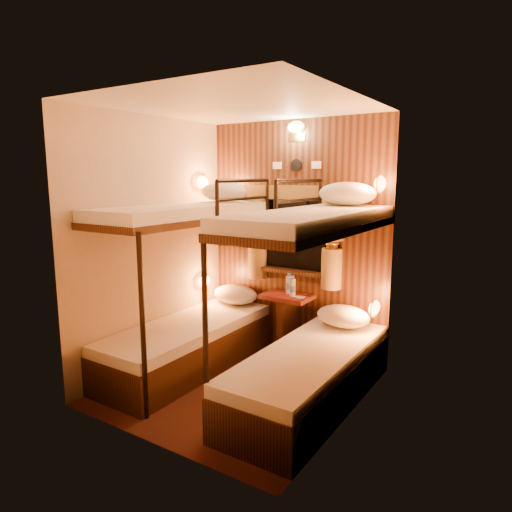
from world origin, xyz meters
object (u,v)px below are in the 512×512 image
Objects in this scene: bunk_left at (188,312)px; table at (286,317)px; bottle_left at (289,285)px; bottle_right at (293,288)px; bunk_right at (310,338)px.

table is at bearing 50.33° from bunk_left.
table is (0.65, 0.78, -0.14)m from bunk_left.
table is 0.33m from bottle_left.
bottle_right is at bearing -43.19° from bottle_left.
bottle_right is (0.09, -0.08, 0.00)m from bottle_left.
bunk_left is 1.02m from table.
bottle_left is (-0.65, 0.83, 0.18)m from bunk_right.
bunk_right is 8.75× the size of bottle_right.
table is (-0.65, 0.78, -0.14)m from bunk_right.
bottle_right is (0.09, -0.04, 0.33)m from table.
table is at bearing 129.67° from bunk_right.
bottle_left is at bearing 93.15° from table.
bunk_right is 8.83× the size of bottle_left.
bottle_right is (-0.56, 0.74, 0.18)m from bunk_right.
bunk_left is 1.30m from bunk_right.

